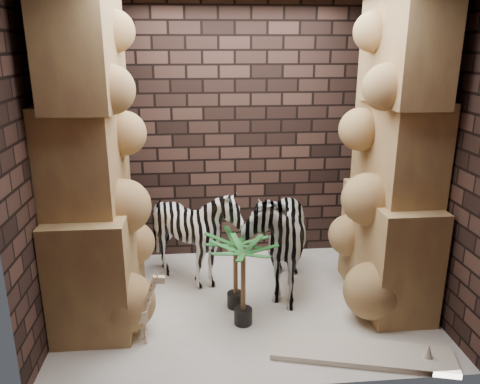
{
  "coord_description": "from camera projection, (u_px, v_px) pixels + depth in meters",
  "views": [
    {
      "loc": [
        -0.46,
        -4.25,
        2.5
      ],
      "look_at": [
        -0.04,
        0.15,
        1.13
      ],
      "focal_mm": 35.9,
      "sensor_mm": 36.0,
      "label": 1
    }
  ],
  "objects": [
    {
      "name": "zebra_left",
      "position": [
        196.0,
        240.0,
        5.07
      ],
      "size": [
        0.99,
        1.19,
        1.03
      ],
      "primitive_type": "imported",
      "rotation": [
        0.0,
        0.0,
        0.07
      ],
      "color": "white",
      "rests_on": "floor"
    },
    {
      "name": "palm_back",
      "position": [
        243.0,
        284.0,
        4.36
      ],
      "size": [
        0.36,
        0.36,
        0.81
      ],
      "primitive_type": null,
      "color": "#206128",
      "rests_on": "floor"
    },
    {
      "name": "surfboard",
      "position": [
        362.0,
        353.0,
        4.0
      ],
      "size": [
        1.54,
        0.74,
        0.05
      ],
      "primitive_type": "cube",
      "rotation": [
        0.0,
        0.0,
        -0.26
      ],
      "color": "#F0E1C7",
      "rests_on": "floor"
    },
    {
      "name": "rock_pillar_left",
      "position": [
        90.0,
        161.0,
        4.25
      ],
      "size": [
        0.68,
        1.3,
        3.0
      ],
      "primitive_type": null,
      "color": "tan",
      "rests_on": "floor"
    },
    {
      "name": "giraffe_toy",
      "position": [
        134.0,
        309.0,
        4.09
      ],
      "size": [
        0.36,
        0.18,
        0.66
      ],
      "primitive_type": null,
      "rotation": [
        0.0,
        0.0,
        0.2
      ],
      "color": "#FFE7B9",
      "rests_on": "floor"
    },
    {
      "name": "wall_right",
      "position": [
        430.0,
        154.0,
        4.53
      ],
      "size": [
        0.0,
        3.0,
        3.0
      ],
      "primitive_type": "plane",
      "rotation": [
        1.57,
        0.0,
        -1.57
      ],
      "color": "black",
      "rests_on": "ground"
    },
    {
      "name": "wall_left",
      "position": [
        49.0,
        162.0,
        4.22
      ],
      "size": [
        0.0,
        3.0,
        3.0
      ],
      "primitive_type": "plane",
      "rotation": [
        1.57,
        0.0,
        1.57
      ],
      "color": "black",
      "rests_on": "ground"
    },
    {
      "name": "wall_front",
      "position": [
        266.0,
        201.0,
        3.19
      ],
      "size": [
        3.5,
        0.0,
        3.5
      ],
      "primitive_type": "plane",
      "rotation": [
        -1.57,
        0.0,
        0.0
      ],
      "color": "black",
      "rests_on": "ground"
    },
    {
      "name": "floor",
      "position": [
        246.0,
        303.0,
        4.82
      ],
      "size": [
        3.5,
        3.5,
        0.0
      ],
      "primitive_type": "plane",
      "color": "white",
      "rests_on": "ground"
    },
    {
      "name": "palm_front",
      "position": [
        236.0,
        272.0,
        4.65
      ],
      "size": [
        0.36,
        0.36,
        0.77
      ],
      "primitive_type": null,
      "color": "#206128",
      "rests_on": "floor"
    },
    {
      "name": "wall_back",
      "position": [
        235.0,
        133.0,
        5.57
      ],
      "size": [
        3.5,
        0.0,
        3.5
      ],
      "primitive_type": "plane",
      "rotation": [
        1.57,
        0.0,
        0.0
      ],
      "color": "black",
      "rests_on": "ground"
    },
    {
      "name": "rock_pillar_right",
      "position": [
        396.0,
        155.0,
        4.51
      ],
      "size": [
        0.58,
        1.25,
        3.0
      ],
      "primitive_type": null,
      "color": "tan",
      "rests_on": "floor"
    },
    {
      "name": "zebra_right",
      "position": [
        275.0,
        226.0,
        4.93
      ],
      "size": [
        0.82,
        1.27,
        1.41
      ],
      "primitive_type": "imported",
      "rotation": [
        0.0,
        0.0,
        -0.16
      ],
      "color": "white",
      "rests_on": "floor"
    }
  ]
}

